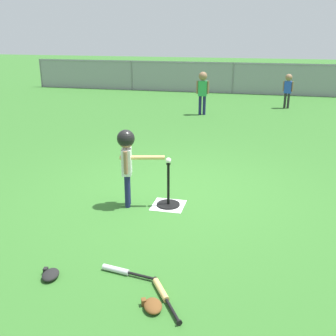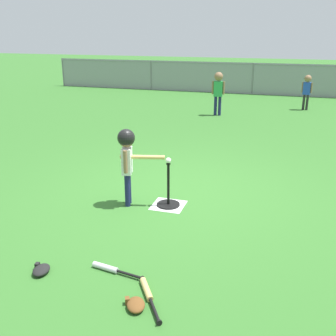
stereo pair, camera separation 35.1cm
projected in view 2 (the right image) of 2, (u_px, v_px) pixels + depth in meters
The scene contains 12 objects.
ground_plane at pixel (178, 193), 6.01m from camera, with size 60.00×60.00×0.00m, color #336B28.
home_plate at pixel (168, 205), 5.58m from camera, with size 0.44×0.44×0.01m, color white.
batting_tee at pixel (168, 199), 5.55m from camera, with size 0.32×0.32×0.62m.
baseball_on_tee at pixel (168, 160), 5.36m from camera, with size 0.07×0.07×0.07m, color white.
batter_child at pixel (127, 152), 5.36m from camera, with size 0.62×0.30×1.08m.
fielder_near_right at pixel (218, 88), 11.15m from camera, with size 0.36×0.24×1.20m.
fielder_deep_right at pixel (307, 88), 11.95m from camera, with size 0.30×0.21×1.04m.
spare_bat_silver at pixel (111, 269), 4.05m from camera, with size 0.58×0.15×0.06m.
spare_bat_wood at pixel (148, 294), 3.67m from camera, with size 0.39×0.56×0.06m.
glove_by_plate at pixel (135, 305), 3.51m from camera, with size 0.24×0.27×0.07m.
glove_near_bats at pixel (41, 270), 4.02m from camera, with size 0.20×0.24×0.07m.
outfield_fence at pixel (253, 78), 14.88m from camera, with size 16.06×0.06×1.15m.
Camera 2 is at (1.51, -5.34, 2.32)m, focal length 42.92 mm.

